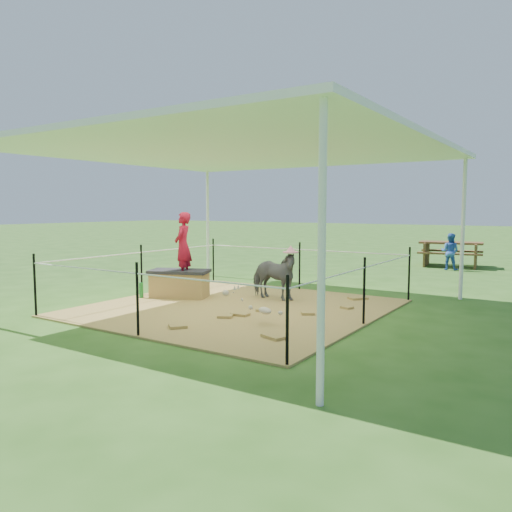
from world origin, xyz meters
The scene contains 13 objects.
ground centered at (0.00, 0.00, 0.00)m, with size 90.00×90.00×0.00m, color #2D5919.
hay_patch centered at (0.00, 0.00, 0.01)m, with size 4.60×4.60×0.03m, color brown.
canopy_tent centered at (0.00, 0.00, 2.69)m, with size 6.30×6.30×2.90m.
rope_fence centered at (0.00, 0.00, 0.64)m, with size 4.54×4.54×1.00m.
straw_bale centered at (-1.46, 0.20, 0.26)m, with size 1.03×0.52×0.46m, color olive.
dark_cloth centered at (-1.46, 0.20, 0.52)m, with size 1.10×0.57×0.06m, color black.
woman centered at (-1.36, 0.20, 1.11)m, with size 0.45×0.30×1.24m, color #A71028.
green_bottle centered at (-2.01, -0.25, 0.17)m, with size 0.08×0.08×0.29m, color #197428.
pony centered at (0.15, 0.94, 0.48)m, with size 0.48×1.06×0.89m, color #46464B.
pink_hat centered at (0.15, 0.94, 0.99)m, with size 0.28×0.28×0.13m, color pink.
foal centered at (1.06, -0.79, 0.25)m, with size 0.80×0.44×0.44m, color #CAB394, non-canonical shape.
picnic_table_near centered at (1.68, 8.44, 0.36)m, with size 1.73×1.25×0.72m, color #51321B.
distant_person centered at (1.85, 7.54, 0.51)m, with size 0.49×0.38×1.01m, color blue.
Camera 1 is at (4.81, -6.80, 1.70)m, focal length 35.00 mm.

